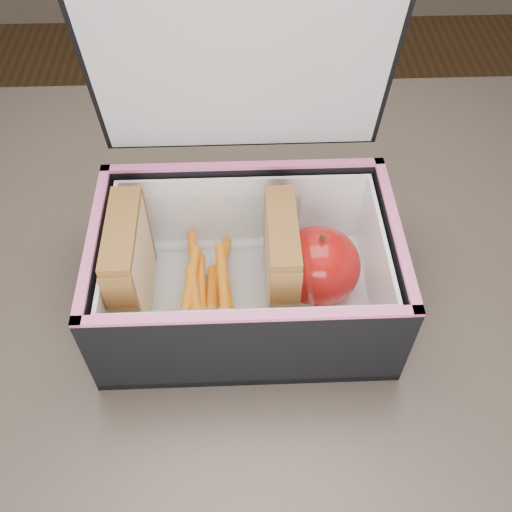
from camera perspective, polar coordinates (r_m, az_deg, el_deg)
The scene contains 9 objects.
ground at distance 1.29m, azimuth 1.50°, elevation -23.90°, with size 4.00×4.00×0.00m, color brown.
kitchen_table at distance 0.68m, azimuth 2.64°, elevation -8.76°, with size 1.20×0.80×0.75m.
lunch_bag at distance 0.55m, azimuth -1.01°, elevation -0.69°, with size 0.28×0.23×0.29m.
plastic_tub at distance 0.56m, azimuth -4.90°, elevation -1.94°, with size 0.19×0.14×0.08m, color white, non-canonical shape.
sandwich_left at distance 0.55m, azimuth -12.45°, elevation -0.91°, with size 0.03×0.10×0.11m.
sandwich_right at distance 0.54m, azimuth 2.51°, elevation -0.58°, with size 0.03×0.10×0.11m.
carrot_sticks at distance 0.57m, azimuth -4.96°, elevation -3.41°, with size 0.06×0.14×0.03m.
paper_napkin at distance 0.59m, azimuth 6.25°, elevation -3.62°, with size 0.07×0.08×0.01m, color white.
red_apple at distance 0.56m, azimuth 6.28°, elevation -0.99°, with size 0.11×0.11×0.09m.
Camera 1 is at (-0.04, -0.35, 1.24)m, focal length 40.00 mm.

